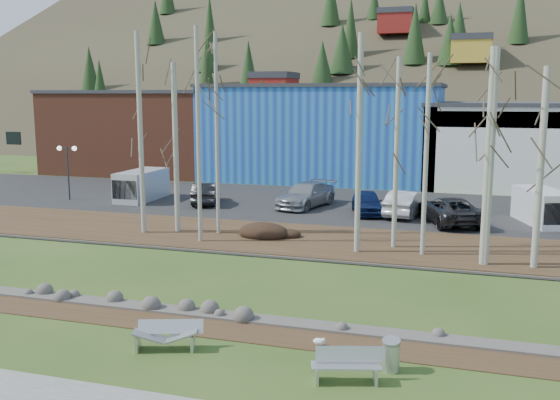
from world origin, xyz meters
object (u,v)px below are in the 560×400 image
(car_3, at_px, (367,202))
(car_5, at_px, (450,210))
(van_grey, at_px, (140,186))
(car_4, at_px, (406,203))
(bench_damaged, at_px, (167,335))
(street_lamp, at_px, (67,158))
(car_1, at_px, (205,193))
(car_2, at_px, (306,195))
(bench_intact, at_px, (347,365))
(van_white, at_px, (544,207))
(car_0, at_px, (135,189))
(litter_bin, at_px, (391,356))
(seagull, at_px, (319,341))

(car_3, relative_size, car_5, 0.76)
(van_grey, bearing_deg, car_4, -1.23)
(car_4, bearing_deg, car_5, 157.51)
(bench_damaged, xyz_separation_m, street_lamp, (-18.41, 21.18, 2.67))
(car_1, bearing_deg, car_4, 159.55)
(car_1, height_order, car_2, car_2)
(bench_intact, relative_size, bench_damaged, 0.94)
(van_white, bearing_deg, bench_damaged, -137.69)
(car_0, bearing_deg, litter_bin, 117.26)
(litter_bin, relative_size, street_lamp, 0.22)
(seagull, relative_size, car_0, 0.10)
(bench_damaged, xyz_separation_m, car_1, (-8.69, 22.54, 0.43))
(litter_bin, xyz_separation_m, car_2, (-8.37, 22.89, 0.51))
(car_1, xyz_separation_m, car_3, (11.05, -0.52, 0.00))
(car_0, bearing_deg, van_grey, 155.08)
(car_4, bearing_deg, seagull, 97.04)
(car_1, bearing_deg, street_lamp, -10.89)
(car_1, height_order, van_grey, van_grey)
(car_0, bearing_deg, car_2, 167.96)
(litter_bin, height_order, car_5, car_5)
(car_2, bearing_deg, car_1, -159.08)
(bench_damaged, xyz_separation_m, seagull, (4.27, 1.45, -0.25))
(car_5, bearing_deg, car_0, -25.55)
(car_2, xyz_separation_m, car_5, (9.21, -2.73, -0.02))
(car_3, bearing_deg, litter_bin, -94.09)
(van_white, bearing_deg, car_4, 159.84)
(van_white, bearing_deg, car_3, 161.17)
(car_1, relative_size, van_white, 0.91)
(litter_bin, relative_size, car_1, 0.19)
(car_1, xyz_separation_m, van_white, (21.11, -0.65, 0.25))
(litter_bin, xyz_separation_m, car_4, (-1.81, 21.73, 0.51))
(litter_bin, xyz_separation_m, seagull, (-2.23, 1.01, -0.24))
(bench_intact, relative_size, car_4, 0.40)
(car_0, relative_size, car_3, 1.02)
(car_0, relative_size, car_5, 0.78)
(seagull, height_order, van_white, van_white)
(street_lamp, bearing_deg, litter_bin, -47.60)
(bench_damaged, distance_m, van_grey, 26.26)
(car_0, distance_m, car_3, 16.43)
(car_3, bearing_deg, bench_intact, -97.06)
(car_0, relative_size, van_grey, 0.91)
(seagull, height_order, car_2, car_2)
(bench_damaged, height_order, seagull, bench_damaged)
(seagull, xyz_separation_m, car_2, (-6.14, 21.88, 0.74))
(car_3, distance_m, van_white, 10.06)
(car_4, xyz_separation_m, car_5, (2.65, -1.57, -0.02))
(bench_damaged, bearing_deg, car_1, 92.68)
(car_3, bearing_deg, bench_damaged, -111.05)
(seagull, bearing_deg, car_2, 127.69)
(street_lamp, distance_m, car_3, 20.92)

